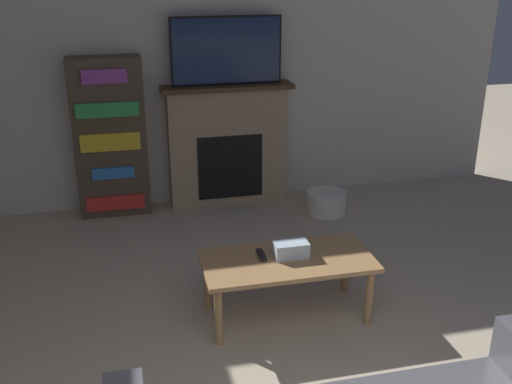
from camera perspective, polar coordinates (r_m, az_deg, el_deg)
name	(u,v)px	position (r m, az deg, el deg)	size (l,w,h in m)	color
wall_back	(199,60)	(5.61, -5.45, 12.41)	(5.97, 0.06, 2.70)	beige
fireplace	(228,144)	(5.68, -2.71, 4.57)	(1.21, 0.28, 1.14)	tan
tv	(226,51)	(5.47, -2.83, 13.28)	(1.00, 0.03, 0.61)	black
coffee_table	(287,266)	(3.89, 3.00, -7.04)	(1.10, 0.54, 0.42)	#A87A4C
tissue_box	(291,250)	(3.86, 3.36, -5.49)	(0.22, 0.12, 0.10)	silver
remote_control	(261,255)	(3.88, 0.51, -6.00)	(0.04, 0.15, 0.02)	black
bookshelf	(110,138)	(5.53, -13.71, 5.04)	(0.63, 0.29, 1.43)	#4C3D2D
storage_basket	(326,202)	(5.60, 6.70, -0.96)	(0.37, 0.37, 0.20)	silver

